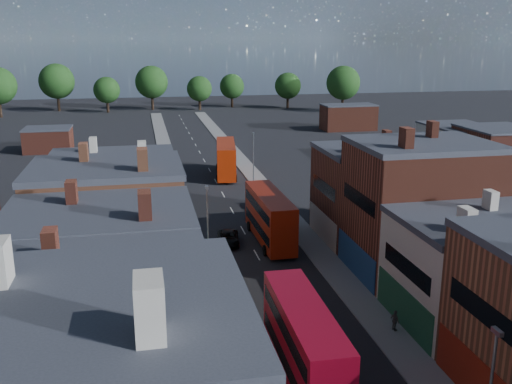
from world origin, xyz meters
name	(u,v)px	position (x,y,z in m)	size (l,w,h in m)	color
pavement_west	(180,209)	(-6.50, 50.00, 0.06)	(3.00, 200.00, 0.12)	gray
pavement_east	(277,203)	(6.50, 50.00, 0.06)	(3.00, 200.00, 0.12)	gray
lamp_post_2	(208,221)	(-5.20, 30.00, 4.70)	(0.25, 0.70, 8.12)	slate
lamp_post_3	(253,155)	(5.20, 60.00, 4.70)	(0.25, 0.70, 8.12)	slate
bus_0	(304,342)	(-1.50, 9.58, 2.83)	(3.21, 12.18, 5.24)	#A50922
bus_1	(270,216)	(2.18, 35.69, 2.92)	(3.34, 12.58, 5.41)	#A01D09
bus_2	(226,158)	(2.14, 67.25, 2.92)	(4.45, 12.81, 5.42)	#A42307
car_2	(228,238)	(-2.38, 35.78, 0.69)	(2.28, 4.94, 1.37)	black
car_3	(254,204)	(3.00, 48.46, 0.60)	(1.67, 4.11, 1.19)	silver
ped_3	(395,321)	(7.08, 14.41, 0.93)	(0.95, 0.43, 1.63)	#58534B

